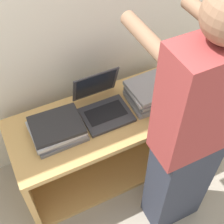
% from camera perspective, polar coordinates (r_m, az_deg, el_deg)
% --- Properties ---
extents(ground_plane, '(12.00, 12.00, 0.00)m').
position_cam_1_polar(ground_plane, '(2.33, 2.06, -14.62)').
color(ground_plane, '#9E9384').
extents(cart, '(1.26, 0.53, 0.59)m').
position_cam_1_polar(cart, '(2.24, -1.58, -4.56)').
color(cart, tan).
rests_on(cart, ground_plane).
extents(laptop_open, '(0.30, 0.32, 0.25)m').
position_cam_1_polar(laptop_open, '(1.97, -1.70, 1.30)').
color(laptop_open, '#333338').
rests_on(laptop_open, cart).
extents(laptop_stack_left, '(0.31, 0.27, 0.09)m').
position_cam_1_polar(laptop_stack_left, '(1.88, -10.02, -3.15)').
color(laptop_stack_left, slate).
rests_on(laptop_stack_left, cart).
extents(laptop_stack_right, '(0.32, 0.26, 0.14)m').
position_cam_1_polar(laptop_stack_right, '(2.04, 7.39, 3.61)').
color(laptop_stack_right, gray).
rests_on(laptop_stack_right, cart).
extents(person, '(0.40, 0.53, 1.63)m').
position_cam_1_polar(person, '(1.62, 14.11, -4.82)').
color(person, '#2D3342').
rests_on(person, ground_plane).
extents(inventory_tag, '(0.06, 0.02, 0.01)m').
position_cam_1_polar(inventory_tag, '(1.95, 8.53, 3.95)').
color(inventory_tag, red).
rests_on(inventory_tag, laptop_stack_right).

